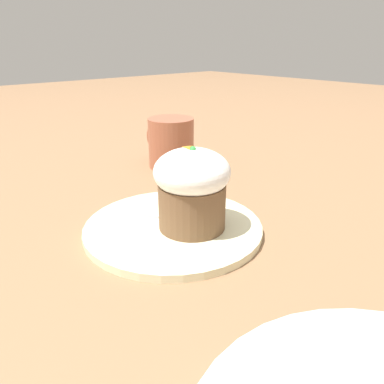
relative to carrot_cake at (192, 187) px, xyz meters
The scene contains 5 objects.
ground_plane 0.07m from the carrot_cake, 33.09° to the left, with size 4.00×4.00×0.00m, color #846042.
dessert_plate 0.07m from the carrot_cake, 33.09° to the left, with size 0.24×0.24×0.01m.
carrot_cake is the anchor object (origin of this frame).
spoon 0.06m from the carrot_cake, ahead, with size 0.12×0.09×0.01m.
coffee_cup 0.29m from the carrot_cake, 32.90° to the right, with size 0.13×0.09×0.10m.
Camera 1 is at (-0.35, 0.28, 0.24)m, focal length 35.00 mm.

